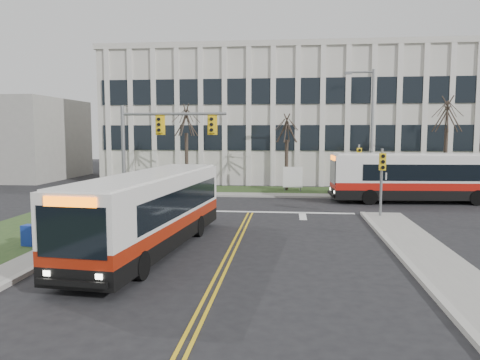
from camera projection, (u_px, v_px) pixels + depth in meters
name	position (u px, v px, depth m)	size (l,w,h in m)	color
ground	(235.00, 245.00, 19.39)	(120.00, 120.00, 0.00)	black
sidewalk_west	(3.00, 274.00, 15.17)	(1.20, 26.00, 0.14)	#9E9B93
sidewalk_east	(469.00, 290.00, 13.65)	(2.00, 26.00, 0.14)	#9E9B93
sidewalk_cross	(327.00, 196.00, 33.90)	(44.00, 1.60, 0.14)	#9E9B93
building_lawn	(325.00, 191.00, 36.67)	(44.00, 5.00, 0.12)	#29451D
office_building	(317.00, 119.00, 47.94)	(40.00, 16.00, 12.00)	beige
building_annex	(10.00, 139.00, 47.43)	(12.00, 12.00, 8.00)	#9E9B93
mast_arm_signal	(151.00, 140.00, 26.63)	(6.11, 0.38, 6.20)	slate
signal_pole_near	(382.00, 173.00, 25.21)	(0.34, 0.39, 3.80)	slate
signal_pole_far	(359.00, 163.00, 33.62)	(0.34, 0.39, 3.80)	slate
streetlight	(370.00, 125.00, 34.05)	(2.15, 0.25, 9.20)	slate
directory_sign	(293.00, 178.00, 36.32)	(1.50, 0.12, 2.00)	slate
tree_left	(186.00, 122.00, 37.27)	(1.80, 1.80, 7.70)	#42352B
tree_mid	(287.00, 130.00, 36.69)	(1.80, 1.80, 6.82)	#42352B
tree_right	(447.00, 116.00, 35.13)	(1.80, 1.80, 8.25)	#42352B
bus_main	(151.00, 213.00, 18.36)	(2.44, 11.25, 3.00)	silver
bus_cross	(424.00, 179.00, 31.08)	(2.60, 12.02, 3.21)	silver
newspaper_box_blue	(30.00, 237.00, 18.85)	(0.50, 0.45, 0.95)	navy
newspaper_box_red	(43.00, 223.00, 21.69)	(0.50, 0.45, 0.95)	#A31515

